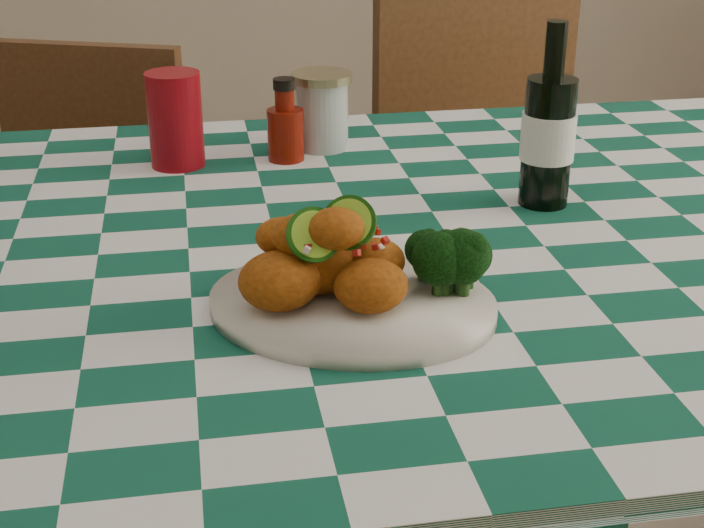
{
  "coord_description": "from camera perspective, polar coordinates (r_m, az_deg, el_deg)",
  "views": [
    {
      "loc": [
        -0.2,
        -1.06,
        1.24
      ],
      "look_at": [
        -0.05,
        -0.19,
        0.84
      ],
      "focal_mm": 50.0,
      "sensor_mm": 36.0,
      "label": 1
    }
  ],
  "objects": [
    {
      "name": "wooden_chair_left",
      "position": [
        2.0,
        -16.15,
        -0.76
      ],
      "size": [
        0.5,
        0.51,
        0.84
      ],
      "primitive_type": null,
      "rotation": [
        0.0,
        0.0,
        -0.36
      ],
      "color": "#472814",
      "rests_on": "ground"
    },
    {
      "name": "beer_bottle",
      "position": [
        1.26,
        11.43,
        8.46
      ],
      "size": [
        0.09,
        0.09,
        0.23
      ],
      "primitive_type": null,
      "rotation": [
        0.0,
        0.0,
        0.39
      ],
      "color": "black",
      "rests_on": "dining_table"
    },
    {
      "name": "ketchup_bottle",
      "position": [
        1.43,
        -3.91,
        8.37
      ],
      "size": [
        0.06,
        0.06,
        0.12
      ],
      "primitive_type": null,
      "rotation": [
        0.0,
        0.0,
        -0.19
      ],
      "color": "#6B1005",
      "rests_on": "dining_table"
    },
    {
      "name": "dining_table",
      "position": [
        1.37,
        0.5,
        -13.7
      ],
      "size": [
        1.66,
        1.06,
        0.79
      ],
      "primitive_type": null,
      "color": "#10503D",
      "rests_on": "ground"
    },
    {
      "name": "fried_chicken_pile",
      "position": [
        0.96,
        -1.01,
        0.56
      ],
      "size": [
        0.15,
        0.11,
        0.1
      ],
      "primitive_type": null,
      "color": "#B15411",
      "rests_on": "plate"
    },
    {
      "name": "wooden_chair_right",
      "position": [
        2.04,
        9.15,
        2.57
      ],
      "size": [
        0.51,
        0.53,
        0.98
      ],
      "primitive_type": null,
      "rotation": [
        0.0,
        0.0,
        0.14
      ],
      "color": "#472814",
      "rests_on": "ground"
    },
    {
      "name": "mason_jar",
      "position": [
        1.48,
        -1.76,
        8.89
      ],
      "size": [
        0.1,
        0.1,
        0.11
      ],
      "primitive_type": null,
      "rotation": [
        0.0,
        0.0,
        0.16
      ],
      "color": "#B2BCBA",
      "rests_on": "dining_table"
    },
    {
      "name": "red_tumbler",
      "position": [
        1.42,
        -10.24,
        8.26
      ],
      "size": [
        0.09,
        0.09,
        0.13
      ],
      "primitive_type": "cylinder",
      "rotation": [
        0.0,
        0.0,
        0.13
      ],
      "color": "maroon",
      "rests_on": "dining_table"
    },
    {
      "name": "plate",
      "position": [
        0.99,
        0.0,
        -2.43
      ],
      "size": [
        0.35,
        0.32,
        0.02
      ],
      "primitive_type": null,
      "rotation": [
        0.0,
        0.0,
        -0.37
      ],
      "color": "silver",
      "rests_on": "dining_table"
    },
    {
      "name": "broccoli_side",
      "position": [
        1.0,
        5.67,
        0.44
      ],
      "size": [
        0.09,
        0.09,
        0.06
      ],
      "primitive_type": null,
      "color": "black",
      "rests_on": "plate"
    }
  ]
}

